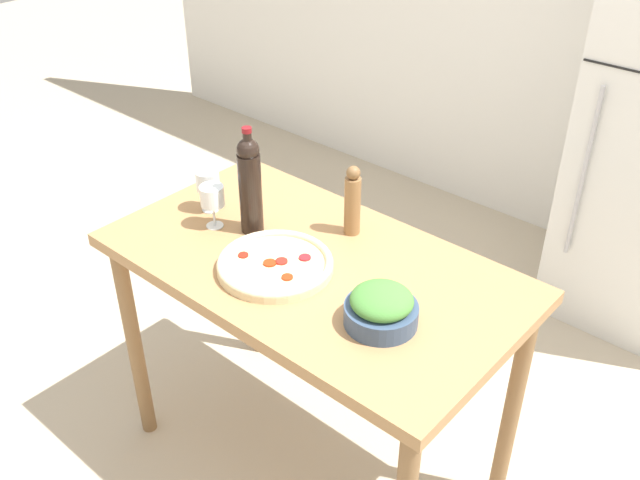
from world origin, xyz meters
The scene contains 9 objects.
ground_plane centered at (0.00, 0.00, 0.00)m, with size 14.00×14.00×0.00m, color #BCAD93.
wall_back centered at (0.00, 2.15, 1.30)m, with size 6.40×0.08×2.60m.
prep_counter centered at (0.00, 0.00, 0.81)m, with size 1.33×0.74×0.93m.
wine_bottle centered at (-0.27, 0.01, 1.10)m, with size 0.08×0.08×0.37m.
wine_glass_near centered at (-0.38, -0.06, 1.04)m, with size 0.08×0.08×0.15m.
wine_glass_far centered at (-0.47, 0.00, 1.04)m, with size 0.08×0.08×0.15m.
pepper_mill centered at (-0.01, 0.21, 1.04)m, with size 0.05×0.05×0.24m.
salad_bowl centered at (0.34, -0.10, 0.98)m, with size 0.21×0.21×0.12m.
homemade_pizza centered at (-0.06, -0.11, 0.94)m, with size 0.36×0.36×0.04m.
Camera 1 is at (1.22, -1.36, 2.20)m, focal length 40.00 mm.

